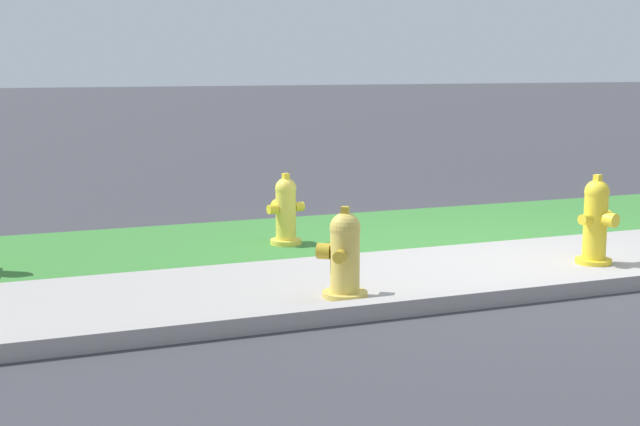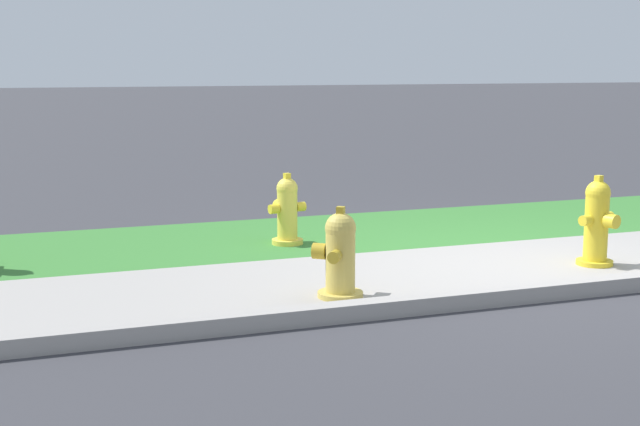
# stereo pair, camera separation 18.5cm
# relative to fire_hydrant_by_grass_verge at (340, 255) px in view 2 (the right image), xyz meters

# --- Properties ---
(ground_plane) EXTENTS (120.00, 120.00, 0.00)m
(ground_plane) POSITION_rel_fire_hydrant_by_grass_verge_xyz_m (1.83, 0.45, -0.33)
(ground_plane) COLOR #38383D
(sidewalk_pavement) EXTENTS (18.00, 1.85, 0.01)m
(sidewalk_pavement) POSITION_rel_fire_hydrant_by_grass_verge_xyz_m (1.83, 0.45, -0.32)
(sidewalk_pavement) COLOR #9E9993
(sidewalk_pavement) RESTS_ON ground
(grass_verge) EXTENTS (18.00, 2.07, 0.01)m
(grass_verge) POSITION_rel_fire_hydrant_by_grass_verge_xyz_m (1.83, 2.41, -0.32)
(grass_verge) COLOR #387A33
(grass_verge) RESTS_ON ground
(street_curb) EXTENTS (18.00, 0.16, 0.12)m
(street_curb) POSITION_rel_fire_hydrant_by_grass_verge_xyz_m (1.83, -0.55, -0.27)
(street_curb) COLOR #9E9993
(street_curb) RESTS_ON ground
(fire_hydrant_by_grass_verge) EXTENTS (0.37, 0.37, 0.69)m
(fire_hydrant_by_grass_verge) POSITION_rel_fire_hydrant_by_grass_verge_xyz_m (0.00, 0.00, 0.00)
(fire_hydrant_by_grass_verge) COLOR gold
(fire_hydrant_by_grass_verge) RESTS_ON ground
(fire_hydrant_far_end) EXTENTS (0.38, 0.36, 0.69)m
(fire_hydrant_far_end) POSITION_rel_fire_hydrant_by_grass_verge_xyz_m (0.25, 2.04, 0.00)
(fire_hydrant_far_end) COLOR yellow
(fire_hydrant_far_end) RESTS_ON ground
(fire_hydrant_mid_block) EXTENTS (0.39, 0.37, 0.78)m
(fire_hydrant_mid_block) POSITION_rel_fire_hydrant_by_grass_verge_xyz_m (2.45, 0.24, 0.05)
(fire_hydrant_mid_block) COLOR yellow
(fire_hydrant_mid_block) RESTS_ON ground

